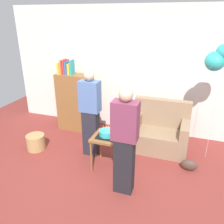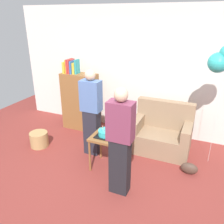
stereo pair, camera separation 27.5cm
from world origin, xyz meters
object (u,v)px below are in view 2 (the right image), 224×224
Objects in this scene: side_table at (106,141)px; birthday_cake at (106,133)px; couch at (162,134)px; wicker_basket at (39,139)px; person_blowing_candles at (91,113)px; bookshelf at (80,100)px; handbag at (189,168)px; person_holding_cake at (120,143)px.

side_table is 0.14m from birthday_cake.
couch is 3.06× the size of wicker_basket.
person_blowing_candles is (-0.44, 0.32, 0.31)m from side_table.
birthday_cake is 0.20× the size of person_blowing_candles.
wicker_basket is at bearing -107.54° from bookshelf.
handbag is at bearing -17.54° from bookshelf.
wicker_basket is (-1.55, 0.10, -0.37)m from side_table.
person_blowing_candles is at bearing -151.95° from couch.
couch reaches higher than birthday_cake.
couch reaches higher than wicker_basket.
couch reaches higher than handbag.
bookshelf is at bearing 72.46° from wicker_basket.
person_holding_cake is at bearing -102.47° from couch.
birthday_cake is at bearing -164.70° from handbag.
side_table is 0.38× the size of person_holding_cake.
handbag is (2.91, 0.28, -0.05)m from wicker_basket.
wicker_basket is (-2.30, -0.85, -0.19)m from couch.
person_blowing_candles reaches higher than wicker_basket.
bookshelf is at bearing 135.52° from birthday_cake.
bookshelf is 1.69m from birthday_cake.
birthday_cake is at bearing -3.59° from wicker_basket.
person_blowing_candles is at bearing -48.45° from bookshelf.
bookshelf is 2.63× the size of side_table.
person_holding_cake is (0.44, -0.47, 0.17)m from birthday_cake.
person_blowing_candles is 4.53× the size of wicker_basket.
wicker_basket reaches higher than handbag.
birthday_cake is at bearing -128.27° from couch.
side_table reaches higher than wicker_basket.
couch is 0.88m from handbag.
couch is 0.67× the size of person_blowing_candles.
birthday_cake is 0.66m from person_holding_cake.
person_holding_cake is (0.87, -0.78, 0.00)m from person_blowing_candles.
person_blowing_candles is at bearing -178.25° from handbag.
couch is at bearing 51.73° from birthday_cake.
side_table is at bearing -128.27° from couch.
bookshelf is 1.17m from person_blowing_candles.
handbag is at bearing 24.22° from person_blowing_candles.
birthday_cake is 1.64m from wicker_basket.
bookshelf reaches higher than birthday_cake.
person_blowing_candles is at bearing -22.65° from person_holding_cake.
person_holding_cake reaches higher than side_table.
side_table is 1.60m from wicker_basket.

